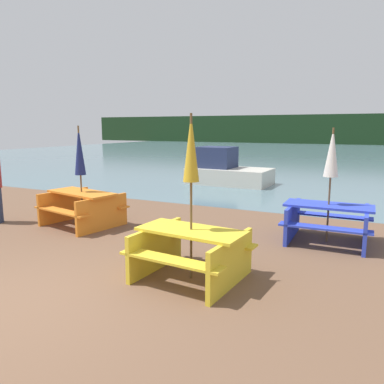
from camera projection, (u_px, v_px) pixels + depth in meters
ground_plane at (11, 306)px, 4.75m from camera, size 60.00×60.00×0.00m
water at (323, 153)px, 32.85m from camera, size 60.00×50.00×0.00m
far_treeline at (342, 129)px, 50.24m from camera, size 80.00×1.60×4.00m
picnic_table_yellow at (191, 249)px, 5.57m from camera, size 1.70×1.51×0.76m
picnic_table_orange at (82, 205)px, 8.61m from camera, size 1.93×1.69×0.79m
picnic_table_blue at (328, 220)px, 7.34m from camera, size 1.66×1.39×0.76m
umbrella_white at (332, 154)px, 7.12m from camera, size 0.28×0.28×2.24m
umbrella_gold at (191, 151)px, 5.32m from camera, size 0.23×0.23×2.44m
umbrella_navy at (79, 152)px, 8.40m from camera, size 0.25×0.25×2.28m
boat at (226, 171)px, 15.02m from camera, size 3.29×1.90×1.47m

